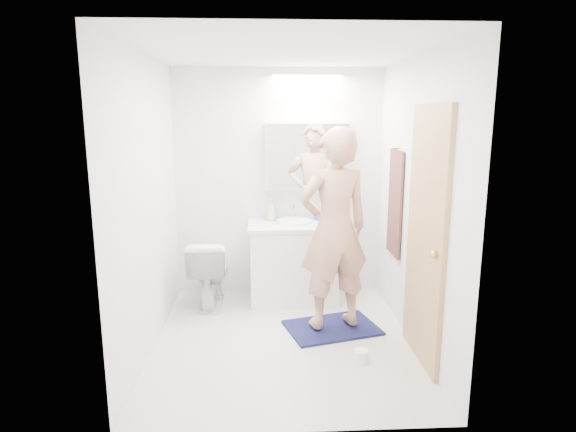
{
  "coord_description": "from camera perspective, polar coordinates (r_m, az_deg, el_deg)",
  "views": [
    {
      "loc": [
        -0.16,
        -3.89,
        1.92
      ],
      "look_at": [
        0.05,
        0.25,
        1.05
      ],
      "focal_mm": 30.17,
      "sensor_mm": 36.0,
      "label": 1
    }
  ],
  "objects": [
    {
      "name": "door_knob",
      "position": [
        3.59,
        16.81,
        -4.35
      ],
      "size": [
        0.06,
        0.06,
        0.06
      ],
      "primitive_type": "sphere",
      "color": "gold",
      "rests_on": "door"
    },
    {
      "name": "bath_rug",
      "position": [
        4.55,
        5.21,
        -12.97
      ],
      "size": [
        0.92,
        0.74,
        0.02
      ],
      "primitive_type": "cube",
      "rotation": [
        0.0,
        0.0,
        0.27
      ],
      "color": "#151743",
      "rests_on": "floor"
    },
    {
      "name": "floor",
      "position": [
        4.34,
        -0.51,
        -14.41
      ],
      "size": [
        2.5,
        2.5,
        0.0
      ],
      "primitive_type": "plane",
      "color": "silver",
      "rests_on": "ground"
    },
    {
      "name": "wall_right",
      "position": [
        4.15,
        14.83,
        1.47
      ],
      "size": [
        0.0,
        2.5,
        2.5
      ],
      "primitive_type": "plane",
      "rotation": [
        1.57,
        0.0,
        -1.57
      ],
      "color": "white",
      "rests_on": "floor"
    },
    {
      "name": "wall_front",
      "position": [
        2.74,
        0.55,
        -3.37
      ],
      "size": [
        2.5,
        0.0,
        2.5
      ],
      "primitive_type": "plane",
      "rotation": [
        -1.57,
        0.0,
        0.0
      ],
      "color": "white",
      "rests_on": "floor"
    },
    {
      "name": "soap_bottle_a",
      "position": [
        5.1,
        -2.07,
        0.72
      ],
      "size": [
        0.1,
        0.1,
        0.23
      ],
      "primitive_type": "imported",
      "rotation": [
        0.0,
        0.0,
        0.13
      ],
      "color": "#D2BF87",
      "rests_on": "countertop"
    },
    {
      "name": "toilet",
      "position": [
        5.02,
        -9.25,
        -6.53
      ],
      "size": [
        0.4,
        0.69,
        0.7
      ],
      "primitive_type": "imported",
      "rotation": [
        0.0,
        0.0,
        3.13
      ],
      "color": "white",
      "rests_on": "floor"
    },
    {
      "name": "door",
      "position": [
        3.86,
        15.94,
        -2.39
      ],
      "size": [
        0.04,
        0.8,
        2.0
      ],
      "primitive_type": "cube",
      "color": "tan",
      "rests_on": "wall_right"
    },
    {
      "name": "medicine_cabinet",
      "position": [
        5.1,
        2.3,
        7.12
      ],
      "size": [
        0.88,
        0.14,
        0.7
      ],
      "primitive_type": "cube",
      "color": "white",
      "rests_on": "wall_back"
    },
    {
      "name": "toilet_paper_roll",
      "position": [
        4.02,
        8.6,
        -16.02
      ],
      "size": [
        0.11,
        0.11,
        0.1
      ],
      "primitive_type": "cylinder",
      "color": "white",
      "rests_on": "floor"
    },
    {
      "name": "towel_hook",
      "position": [
        4.61,
        12.62,
        7.85
      ],
      "size": [
        0.07,
        0.02,
        0.02
      ],
      "primitive_type": "cylinder",
      "rotation": [
        0.0,
        1.57,
        0.0
      ],
      "color": "silver",
      "rests_on": "wall_right"
    },
    {
      "name": "mirror_panel",
      "position": [
        5.03,
        2.37,
        7.05
      ],
      "size": [
        0.84,
        0.01,
        0.66
      ],
      "primitive_type": "cube",
      "color": "silver",
      "rests_on": "medicine_cabinet"
    },
    {
      "name": "countertop",
      "position": [
        4.99,
        0.75,
        -1.11
      ],
      "size": [
        0.95,
        0.58,
        0.04
      ],
      "primitive_type": "cube",
      "color": "silver",
      "rests_on": "vanity_cabinet"
    },
    {
      "name": "person",
      "position": [
        4.25,
        5.44,
        -1.57
      ],
      "size": [
        0.74,
        0.58,
        1.78
      ],
      "primitive_type": "imported",
      "rotation": [
        0.0,
        0.0,
        3.41
      ],
      "color": "tan",
      "rests_on": "bath_rug"
    },
    {
      "name": "wall_back",
      "position": [
        5.19,
        -1.11,
        3.88
      ],
      "size": [
        2.5,
        0.0,
        2.5
      ],
      "primitive_type": "plane",
      "rotation": [
        1.57,
        0.0,
        0.0
      ],
      "color": "white",
      "rests_on": "floor"
    },
    {
      "name": "toothbrush_cup",
      "position": [
        5.15,
        3.42,
        0.04
      ],
      "size": [
        0.13,
        0.13,
        0.09
      ],
      "primitive_type": "imported",
      "rotation": [
        0.0,
        0.0,
        -0.41
      ],
      "color": "#404CC2",
      "rests_on": "countertop"
    },
    {
      "name": "wall_left",
      "position": [
        4.06,
        -16.24,
        1.18
      ],
      "size": [
        0.0,
        2.5,
        2.5
      ],
      "primitive_type": "plane",
      "rotation": [
        1.57,
        0.0,
        1.57
      ],
      "color": "white",
      "rests_on": "floor"
    },
    {
      "name": "faucet",
      "position": [
        5.18,
        0.6,
        0.51
      ],
      "size": [
        0.02,
        0.02,
        0.16
      ],
      "primitive_type": "cylinder",
      "color": "silver",
      "rests_on": "countertop"
    },
    {
      "name": "vanity_cabinet",
      "position": [
        5.1,
        0.73,
        -5.61
      ],
      "size": [
        0.9,
        0.55,
        0.78
      ],
      "primitive_type": "cube",
      "color": "white",
      "rests_on": "floor"
    },
    {
      "name": "towel",
      "position": [
        4.68,
        12.49,
        1.48
      ],
      "size": [
        0.02,
        0.42,
        1.0
      ],
      "primitive_type": "cube",
      "color": "#102034",
      "rests_on": "wall_right"
    },
    {
      "name": "sink_basin",
      "position": [
        5.01,
        0.73,
        -0.65
      ],
      "size": [
        0.36,
        0.36,
        0.03
      ],
      "primitive_type": "cylinder",
      "color": "white",
      "rests_on": "countertop"
    },
    {
      "name": "soap_bottle_b",
      "position": [
        5.13,
        -1.66,
        0.47
      ],
      "size": [
        0.09,
        0.1,
        0.17
      ],
      "primitive_type": "imported",
      "rotation": [
        0.0,
        0.0,
        -0.24
      ],
      "color": "#629DD3",
      "rests_on": "countertop"
    },
    {
      "name": "ceiling",
      "position": [
        3.92,
        -0.58,
        18.89
      ],
      "size": [
        2.5,
        2.5,
        0.0
      ],
      "primitive_type": "plane",
      "rotation": [
        3.14,
        0.0,
        0.0
      ],
      "color": "white",
      "rests_on": "floor"
    }
  ]
}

